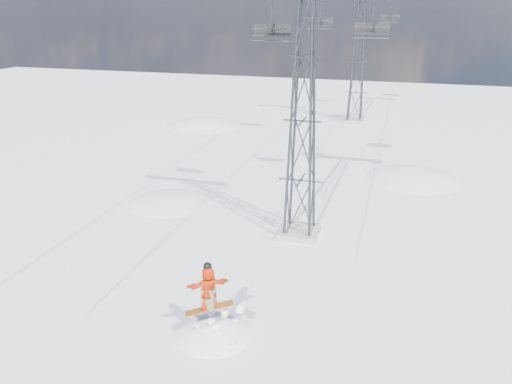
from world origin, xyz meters
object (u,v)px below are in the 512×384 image
Objects in this scene: lift_tower_far at (358,62)px; lift_chair_near at (272,31)px; snowboarder_jump at (215,373)px; lift_tower_near at (303,122)px.

lift_tower_far reaches higher than lift_chair_near.
lift_tower_far is at bearing 84.30° from lift_chair_near.
lift_chair_near is at bearing -95.70° from lift_tower_far.
lift_tower_near is at bearing 81.80° from snowboarder_jump.
snowboarder_jump is 15.52m from lift_chair_near.
lift_chair_near is at bearing 95.18° from snowboarder_jump.
lift_chair_near is (-2.20, -22.04, 3.59)m from lift_tower_far.
lift_tower_far is at bearing 90.00° from lift_tower_near.
lift_chair_near is at bearing 126.59° from lift_tower_near.
lift_chair_near reaches higher than snowboarder_jump.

